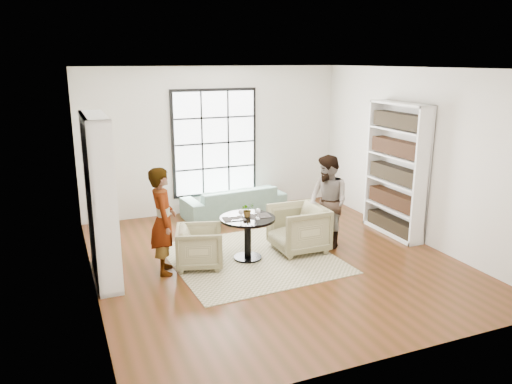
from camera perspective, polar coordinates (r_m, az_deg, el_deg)
name	(u,v)px	position (r m, az deg, el deg)	size (l,w,h in m)	color
ground	(273,259)	(8.14, 1.91, -7.66)	(6.00, 6.00, 0.00)	#562A14
room_shell	(260,176)	(8.23, 0.44, 1.80)	(6.00, 6.01, 6.00)	silver
rug	(252,258)	(8.16, -0.44, -7.55)	(2.52, 2.52, 0.01)	#BFB18F
pedestal_table	(248,229)	(7.96, -0.96, -4.23)	(0.88, 0.88, 0.71)	black
sofa	(234,201)	(10.27, -2.52, -1.04)	(2.08, 0.81, 0.61)	slate
armchair_left	(200,247)	(7.80, -6.43, -6.23)	(0.69, 0.71, 0.65)	#BDB887
armchair_right	(298,229)	(8.38, 4.85, -4.18)	(0.83, 0.86, 0.78)	#B9B884
person_left	(163,221)	(7.52, -10.58, -3.27)	(0.59, 0.39, 1.62)	gray
person_right	(328,202)	(8.51, 8.21, -1.13)	(0.77, 0.60, 1.59)	gray
placemat_left	(234,219)	(7.82, -2.52, -3.08)	(0.34, 0.26, 0.01)	black
placemat_right	(259,216)	(7.96, 0.35, -2.75)	(0.34, 0.26, 0.01)	black
cutlery_left	(234,218)	(7.82, -2.52, -3.03)	(0.14, 0.22, 0.01)	#B9B9BD
cutlery_right	(259,215)	(7.96, 0.36, -2.70)	(0.14, 0.22, 0.01)	#B9B9BD
wine_glass_left	(241,212)	(7.74, -1.73, -2.31)	(0.08, 0.08, 0.18)	silver
wine_glass_right	(258,211)	(7.78, 0.23, -2.23)	(0.08, 0.08, 0.18)	silver
flower_centerpiece	(247,210)	(7.92, -0.99, -2.02)	(0.20, 0.18, 0.23)	gray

